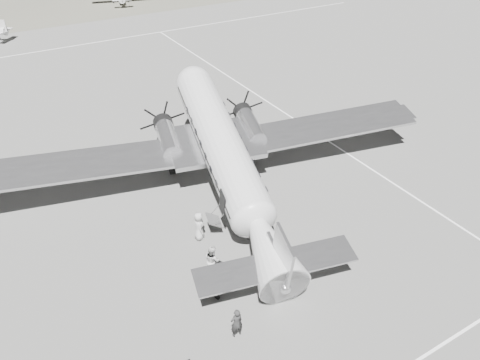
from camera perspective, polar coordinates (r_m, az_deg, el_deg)
name	(u,v)px	position (r m, az deg, el deg)	size (l,w,h in m)	color
ground	(227,214)	(30.59, -1.65, -4.13)	(260.00, 260.00, 0.00)	slate
taxi_line_right	(364,164)	(36.83, 14.86, 1.88)	(0.15, 80.00, 0.01)	white
taxi_line_horizon	(72,46)	(65.04, -19.81, 15.10)	(90.00, 0.15, 0.01)	white
dc3_airliner	(225,155)	(30.87, -1.90, 3.05)	(31.76, 22.04, 6.05)	silver
baggage_cart_near	(218,280)	(25.46, -2.67, -12.13)	(1.84, 1.30, 1.04)	#515151
ground_crew	(237,323)	(23.13, -0.43, -17.02)	(0.63, 0.42, 1.74)	#2A2A2A
ramp_agent	(212,260)	(25.94, -3.39, -9.72)	(0.93, 0.73, 1.92)	silver
passenger	(199,226)	(28.21, -5.03, -5.61)	(0.93, 0.61, 1.90)	#B1B1AE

